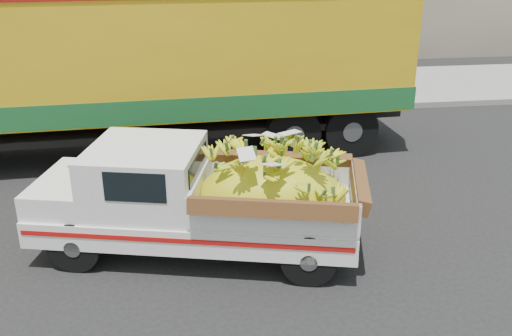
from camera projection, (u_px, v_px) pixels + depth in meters
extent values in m
plane|color=black|center=(54.00, 260.00, 7.90)|extent=(100.00, 100.00, 0.00)
cube|color=gray|center=(104.00, 116.00, 13.92)|extent=(60.00, 0.25, 0.15)
cube|color=gray|center=(113.00, 95.00, 15.84)|extent=(60.00, 4.00, 0.14)
cylinder|color=black|center=(75.00, 246.00, 7.56)|extent=(0.74, 0.37, 0.71)
cylinder|color=black|center=(110.00, 202.00, 8.82)|extent=(0.74, 0.37, 0.71)
cylinder|color=black|center=(309.00, 259.00, 7.25)|extent=(0.74, 0.37, 0.71)
cylinder|color=black|center=(311.00, 211.00, 8.51)|extent=(0.74, 0.37, 0.71)
cube|color=silver|center=(196.00, 217.00, 7.97)|extent=(4.66, 2.61, 0.37)
cube|color=#A50F0C|center=(183.00, 241.00, 7.21)|extent=(4.19, 1.06, 0.07)
cube|color=silver|center=(49.00, 216.00, 8.23)|extent=(0.47, 1.54, 0.13)
cube|color=silver|center=(69.00, 188.00, 8.02)|extent=(1.14, 1.65, 0.34)
cube|color=silver|center=(146.00, 175.00, 7.81)|extent=(1.78, 1.84, 0.84)
cube|color=black|center=(134.00, 188.00, 7.04)|extent=(0.78, 0.20, 0.39)
cube|color=silver|center=(277.00, 193.00, 7.70)|extent=(2.48, 2.07, 0.48)
ellipsoid|color=yellow|center=(270.00, 199.00, 7.75)|extent=(2.20, 1.71, 1.20)
cylinder|color=black|center=(350.00, 130.00, 11.47)|extent=(1.12, 0.38, 1.10)
cylinder|color=black|center=(321.00, 103.00, 13.29)|extent=(1.12, 0.38, 1.10)
cylinder|color=black|center=(292.00, 133.00, 11.26)|extent=(1.12, 0.38, 1.10)
cylinder|color=black|center=(271.00, 106.00, 13.07)|extent=(1.12, 0.38, 1.10)
cube|color=black|center=(112.00, 117.00, 11.46)|extent=(12.04, 1.64, 0.36)
cube|color=gold|center=(104.00, 37.00, 10.86)|extent=(11.88, 3.13, 2.84)
cube|color=#185526|center=(110.00, 97.00, 11.30)|extent=(11.94, 3.15, 0.45)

